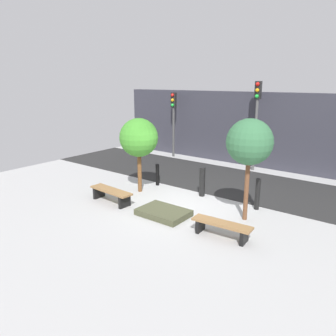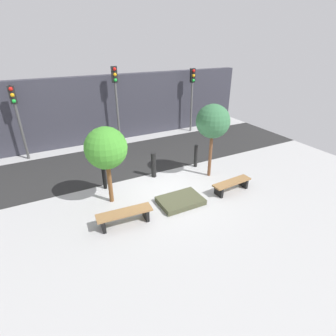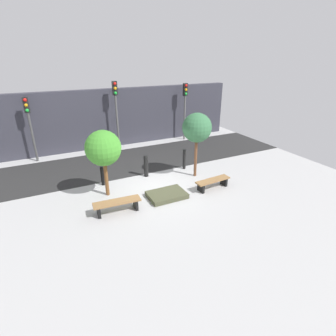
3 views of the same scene
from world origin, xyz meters
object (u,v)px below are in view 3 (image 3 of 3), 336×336
at_px(tree_behind_right_bench, 197,128).
at_px(bollard_center, 184,159).
at_px(traffic_light_mid_east, 185,102).
at_px(planter_bed, 167,195).
at_px(traffic_light_mid_west, 116,104).
at_px(bench_left, 117,204).
at_px(bench_right, 213,182).
at_px(tree_behind_left_bench, 103,148).
at_px(traffic_light_west, 29,118).
at_px(bollard_far_left, 102,176).
at_px(bollard_left, 146,166).

relative_size(tree_behind_right_bench, bollard_center, 2.94).
bearing_deg(traffic_light_mid_east, planter_bed, -124.54).
distance_m(planter_bed, traffic_light_mid_east, 8.56).
bearing_deg(bollard_center, tree_behind_right_bench, -87.55).
bearing_deg(traffic_light_mid_east, bollard_center, -119.60).
bearing_deg(traffic_light_mid_west, bench_left, -107.06).
bearing_deg(tree_behind_right_bench, planter_bed, -149.41).
bearing_deg(traffic_light_mid_west, traffic_light_mid_east, -0.01).
relative_size(bench_left, bench_right, 1.07).
distance_m(tree_behind_left_bench, bollard_center, 4.60).
distance_m(traffic_light_west, traffic_light_mid_west, 4.66).
distance_m(tree_behind_right_bench, traffic_light_mid_east, 6.04).
height_order(tree_behind_right_bench, traffic_light_mid_east, traffic_light_mid_east).
distance_m(bollard_center, traffic_light_mid_east, 5.57).
bearing_deg(bollard_far_left, bollard_left, 0.00).
bearing_deg(bollard_far_left, planter_bed, -47.15).
xyz_separation_m(tree_behind_left_bench, bollard_left, (2.13, 0.99, -1.51)).
distance_m(bench_right, bollard_left, 3.26).
xyz_separation_m(bench_left, traffic_light_mid_west, (2.13, 6.95, 2.44)).
bearing_deg(traffic_light_west, bench_right, -45.71).
distance_m(bench_right, traffic_light_mid_east, 7.73).
bearing_deg(bench_left, tree_behind_left_bench, 93.96).
distance_m(tree_behind_left_bench, bollard_far_left, 1.89).
bearing_deg(tree_behind_left_bench, planter_bed, -30.59).
xyz_separation_m(planter_bed, bollard_center, (2.09, 2.25, 0.43)).
distance_m(planter_bed, traffic_light_west, 8.51).
xyz_separation_m(bollard_far_left, bollard_center, (4.18, 0.00, 0.09)).
xyz_separation_m(bollard_center, traffic_light_mid_east, (2.56, 4.50, 2.05)).
relative_size(planter_bed, traffic_light_west, 0.44).
relative_size(planter_bed, traffic_light_mid_west, 0.38).
distance_m(bench_left, bollard_left, 3.26).
bearing_deg(traffic_light_mid_west, bollard_center, -65.07).
distance_m(tree_behind_left_bench, traffic_light_mid_east, 8.74).
distance_m(tree_behind_left_bench, tree_behind_right_bench, 4.28).
xyz_separation_m(bollard_left, bollard_center, (2.09, 0.00, -0.01)).
height_order(bollard_left, traffic_light_mid_east, traffic_light_mid_east).
distance_m(planter_bed, bollard_center, 3.10).
height_order(tree_behind_right_bench, bollard_far_left, tree_behind_right_bench).
bearing_deg(traffic_light_west, bench_left, -70.12).
height_order(planter_bed, traffic_light_mid_west, traffic_light_mid_west).
bearing_deg(tree_behind_left_bench, traffic_light_mid_east, 39.00).
bearing_deg(tree_behind_right_bench, bench_right, -90.00).
xyz_separation_m(planter_bed, bollard_left, (0.00, 2.25, 0.44)).
relative_size(bollard_far_left, traffic_light_mid_east, 0.23).
height_order(bollard_left, traffic_light_mid_west, traffic_light_mid_west).
bearing_deg(traffic_light_mid_east, bench_left, -134.28).
bearing_deg(bench_left, bench_right, 3.96).
distance_m(tree_behind_left_bench, bollard_left, 2.80).
height_order(bench_left, traffic_light_mid_west, traffic_light_mid_west).
relative_size(bollard_far_left, traffic_light_mid_west, 0.21).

